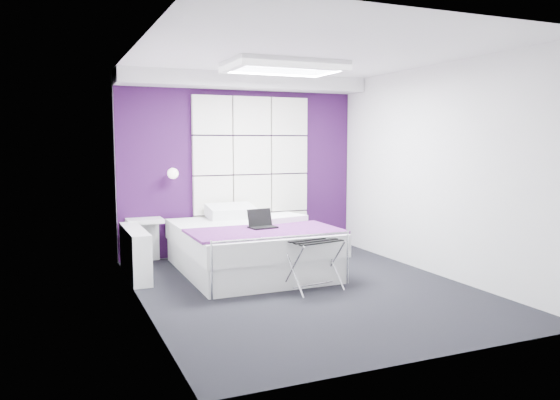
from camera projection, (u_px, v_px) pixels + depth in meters
The scene contains 15 objects.
floor at pixel (305, 288), 6.19m from camera, with size 4.40×4.40×0.00m, color black.
ceiling at pixel (306, 54), 5.91m from camera, with size 4.40×4.40×0.00m, color white.
wall_back at pixel (241, 166), 8.06m from camera, with size 3.60×3.60×0.00m, color white.
wall_left at pixel (140, 178), 5.35m from camera, with size 4.40×4.40×0.00m, color white.
wall_right at pixel (436, 171), 6.76m from camera, with size 4.40×4.40×0.00m, color white.
accent_wall at pixel (241, 166), 8.06m from camera, with size 3.58×0.02×2.58m, color #2F0D3A.
soffit at pixel (246, 82), 7.71m from camera, with size 3.58×0.50×0.20m, color white.
headboard at pixel (252, 174), 8.08m from camera, with size 1.80×0.08×2.30m, color white, non-canonical shape.
skylight at pixel (284, 66), 6.47m from camera, with size 1.36×0.86×0.12m, color white, non-canonical shape.
wall_lamp at pixel (172, 173), 7.54m from camera, with size 0.15×0.15×0.15m, color white.
radiator at pixel (135, 253), 6.69m from camera, with size 0.22×1.20×0.60m, color white.
bed at pixel (249, 246), 7.02m from camera, with size 1.79×2.17×0.76m.
nightstand at pixel (145, 221), 7.41m from camera, with size 0.48×0.37×0.05m, color white.
luggage_rack at pixel (313, 265), 6.10m from camera, with size 0.58×0.43×0.57m.
laptop at pixel (262, 223), 6.66m from camera, with size 0.32×0.23×0.23m.
Camera 1 is at (-2.63, -5.45, 1.67)m, focal length 35.00 mm.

